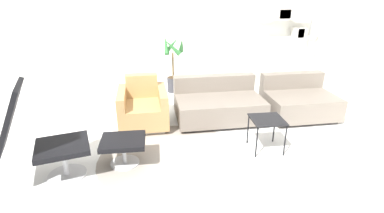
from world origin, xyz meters
name	(u,v)px	position (x,y,z in m)	size (l,w,h in m)	color
ground_plane	(193,152)	(0.00, 0.00, 0.00)	(12.00, 12.00, 0.00)	white
wall_back	(175,19)	(0.00, 3.17, 1.40)	(12.00, 0.09, 2.80)	silver
round_rug	(173,158)	(-0.28, -0.13, 0.00)	(1.93, 1.93, 0.01)	gray
lounge_chair	(24,125)	(-1.86, -0.45, 0.72)	(1.10, 0.77, 1.26)	#BCBCC1
ottoman	(123,145)	(-0.89, -0.19, 0.27)	(0.54, 0.45, 0.35)	#BCBCC1
armchair_red	(143,108)	(-0.68, 0.93, 0.28)	(0.78, 0.84, 0.76)	silver
couch_low	(218,105)	(0.54, 1.02, 0.25)	(1.43, 0.97, 0.67)	black
couch_second	(298,101)	(1.93, 1.01, 0.25)	(1.15, 0.96, 0.67)	black
side_table	(267,122)	(0.98, -0.05, 0.40)	(0.42, 0.42, 0.45)	black
potted_plant	(173,67)	(-0.10, 2.49, 0.52)	(0.45, 0.44, 1.21)	#333338
shelf_unit	(288,23)	(2.46, 2.93, 1.31)	(1.27, 0.28, 1.67)	#BCBCC1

